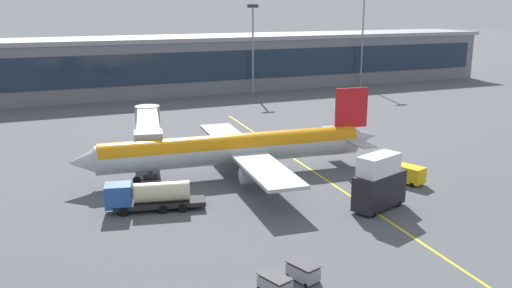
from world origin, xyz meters
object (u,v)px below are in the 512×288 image
(crew_van, at_px, (404,172))
(baggage_cart_1, at_px, (303,271))
(main_airliner, at_px, (235,148))
(catering_lift, at_px, (379,183))
(fuel_tanker, at_px, (149,196))
(baggage_cart_0, at_px, (275,284))

(crew_van, distance_m, baggage_cart_1, 29.79)
(main_airliner, bearing_deg, catering_lift, -60.91)
(fuel_tanker, height_order, crew_van, fuel_tanker)
(catering_lift, bearing_deg, fuel_tanker, 157.97)
(catering_lift, relative_size, crew_van, 1.34)
(main_airliner, xyz_separation_m, catering_lift, (10.01, -18.00, -0.58))
(catering_lift, bearing_deg, crew_van, 37.55)
(catering_lift, relative_size, baggage_cart_1, 2.42)
(catering_lift, distance_m, crew_van, 11.01)
(main_airliner, relative_size, baggage_cart_0, 14.08)
(crew_van, xyz_separation_m, baggage_cart_0, (-26.95, -18.76, -0.53))
(main_airliner, distance_m, crew_van, 21.96)
(main_airliner, height_order, baggage_cart_0, main_airliner)
(baggage_cart_1, bearing_deg, catering_lift, 36.07)
(crew_van, height_order, baggage_cart_0, crew_van)
(fuel_tanker, bearing_deg, baggage_cart_1, -68.31)
(crew_van, xyz_separation_m, baggage_cart_1, (-23.91, -17.76, -0.53))
(baggage_cart_0, bearing_deg, catering_lift, 33.50)
(fuel_tanker, bearing_deg, crew_van, -5.13)
(baggage_cart_1, bearing_deg, main_airliner, 79.74)
(baggage_cart_0, height_order, baggage_cart_1, same)
(main_airliner, bearing_deg, crew_van, -31.40)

